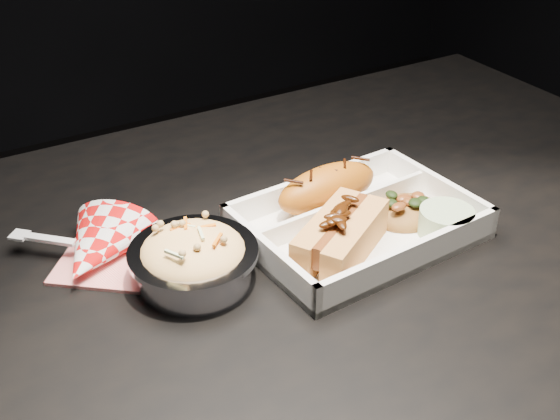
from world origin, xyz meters
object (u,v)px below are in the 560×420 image
at_px(dining_table, 293,325).
at_px(hotdog, 341,233).
at_px(foil_coleslaw_cup, 194,258).
at_px(napkin_fork, 97,249).
at_px(fried_pastry, 327,188).
at_px(food_tray, 357,227).

bearing_deg(dining_table, hotdog, -27.76).
height_order(foil_coleslaw_cup, napkin_fork, napkin_fork).
bearing_deg(fried_pastry, hotdog, -115.07).
xyz_separation_m(fried_pastry, napkin_fork, (-0.26, 0.04, -0.02)).
bearing_deg(dining_table, food_tray, 4.46).
distance_m(food_tray, napkin_fork, 0.28).
relative_size(dining_table, foil_coleslaw_cup, 9.16).
distance_m(dining_table, fried_pastry, 0.16).
height_order(fried_pastry, napkin_fork, napkin_fork).
relative_size(hotdog, napkin_fork, 0.87).
height_order(dining_table, food_tray, food_tray).
xyz_separation_m(dining_table, fried_pastry, (0.08, 0.06, 0.12)).
bearing_deg(foil_coleslaw_cup, dining_table, -11.23).
height_order(hotdog, foil_coleslaw_cup, hotdog).
distance_m(hotdog, napkin_fork, 0.26).
height_order(dining_table, fried_pastry, fried_pastry).
xyz_separation_m(dining_table, napkin_fork, (-0.18, 0.10, 0.11)).
bearing_deg(fried_pastry, napkin_fork, 171.31).
relative_size(fried_pastry, foil_coleslaw_cup, 1.02).
bearing_deg(hotdog, fried_pastry, 33.48).
bearing_deg(hotdog, dining_table, 120.80).
distance_m(food_tray, hotdog, 0.06).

